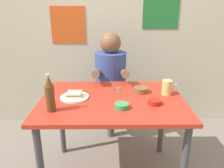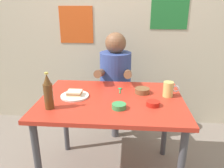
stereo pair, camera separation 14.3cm
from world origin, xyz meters
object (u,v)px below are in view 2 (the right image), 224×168
(stool, at_px, (115,108))
(dining_table, at_px, (111,109))
(plate_orange, at_px, (75,96))
(dip_bowl_green, at_px, (119,106))
(sandwich, at_px, (75,93))
(person_seated, at_px, (115,72))
(beer_bottle, at_px, (48,92))
(beer_mug, at_px, (169,89))

(stool, bearing_deg, dining_table, -89.04)
(plate_orange, height_order, dip_bowl_green, dip_bowl_green)
(sandwich, relative_size, dip_bowl_green, 1.10)
(stool, xyz_separation_m, person_seated, (0.00, -0.01, 0.42))
(sandwich, bearing_deg, stool, 65.74)
(dining_table, relative_size, beer_bottle, 4.20)
(person_seated, xyz_separation_m, beer_mug, (0.45, -0.54, 0.03))
(beer_mug, xyz_separation_m, beer_bottle, (-0.86, -0.28, 0.06))
(dip_bowl_green, bearing_deg, sandwich, 153.13)
(plate_orange, bearing_deg, beer_mug, 5.19)
(sandwich, height_order, dip_bowl_green, sandwich)
(stool, relative_size, dip_bowl_green, 4.50)
(stool, bearing_deg, sandwich, -114.26)
(person_seated, height_order, dip_bowl_green, person_seated)
(stool, distance_m, dip_bowl_green, 0.90)
(beer_bottle, xyz_separation_m, dip_bowl_green, (0.48, 0.04, -0.10))
(dining_table, distance_m, stool, 0.70)
(plate_orange, bearing_deg, stool, 65.74)
(person_seated, bearing_deg, plate_orange, -114.66)
(stool, xyz_separation_m, plate_orange, (-0.28, -0.62, 0.40))
(beer_bottle, bearing_deg, dining_table, 26.54)
(person_seated, xyz_separation_m, beer_bottle, (-0.40, -0.83, 0.09))
(person_seated, distance_m, sandwich, 0.67)
(beer_mug, xyz_separation_m, dip_bowl_green, (-0.37, -0.25, -0.04))
(stool, bearing_deg, person_seated, -90.00)
(dining_table, xyz_separation_m, person_seated, (-0.01, 0.62, 0.12))
(person_seated, xyz_separation_m, sandwich, (-0.28, -0.61, 0.01))
(person_seated, bearing_deg, dining_table, -89.02)
(dining_table, bearing_deg, dip_bowl_green, -68.89)
(dining_table, height_order, dip_bowl_green, dip_bowl_green)
(person_seated, height_order, beer_bottle, person_seated)
(plate_orange, height_order, beer_mug, beer_mug)
(person_seated, relative_size, sandwich, 6.54)
(sandwich, xyz_separation_m, beer_bottle, (-0.12, -0.22, 0.09))
(person_seated, xyz_separation_m, dip_bowl_green, (0.08, -0.79, -0.01))
(dining_table, relative_size, stool, 2.44)
(plate_orange, bearing_deg, dining_table, -1.83)
(dining_table, distance_m, plate_orange, 0.31)
(plate_orange, distance_m, beer_mug, 0.74)
(sandwich, distance_m, beer_bottle, 0.26)
(beer_mug, height_order, beer_bottle, beer_bottle)
(stool, height_order, person_seated, person_seated)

